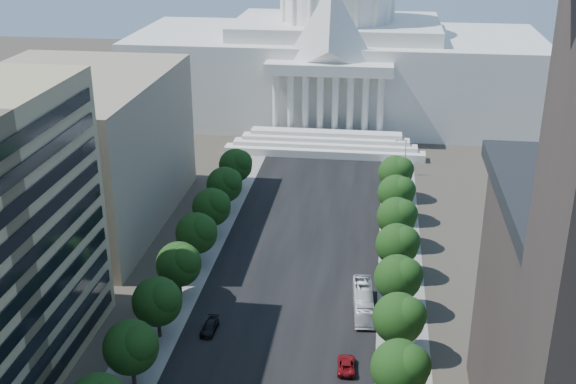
% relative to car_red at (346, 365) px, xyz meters
% --- Properties ---
extents(road_asphalt, '(30.00, 260.00, 0.01)m').
position_rel_car_red_xyz_m(road_asphalt, '(-10.87, 34.64, -0.75)').
color(road_asphalt, black).
rests_on(road_asphalt, ground).
extents(sidewalk_left, '(8.00, 260.00, 0.02)m').
position_rel_car_red_xyz_m(sidewalk_left, '(-29.87, 34.64, -0.75)').
color(sidewalk_left, gray).
rests_on(sidewalk_left, ground).
extents(sidewalk_right, '(8.00, 260.00, 0.02)m').
position_rel_car_red_xyz_m(sidewalk_right, '(8.13, 34.64, -0.75)').
color(sidewalk_right, gray).
rests_on(sidewalk_right, ground).
extents(capitol, '(120.00, 56.00, 73.00)m').
position_rel_car_red_xyz_m(capitol, '(-10.87, 129.53, 19.26)').
color(capitol, white).
rests_on(capitol, ground).
extents(office_block_left_far, '(38.00, 52.00, 30.00)m').
position_rel_car_red_xyz_m(office_block_left_far, '(-58.87, 44.64, 14.25)').
color(office_block_left_far, gray).
rests_on(office_block_left_far, ground).
extents(tree_l_d, '(7.79, 7.60, 9.97)m').
position_rel_car_red_xyz_m(tree_l_d, '(-28.54, -7.56, 5.70)').
color(tree_l_d, '#33261C').
rests_on(tree_l_d, ground).
extents(tree_l_e, '(7.79, 7.60, 9.97)m').
position_rel_car_red_xyz_m(tree_l_e, '(-28.54, 4.44, 5.70)').
color(tree_l_e, '#33261C').
rests_on(tree_l_e, ground).
extents(tree_l_f, '(7.79, 7.60, 9.97)m').
position_rel_car_red_xyz_m(tree_l_f, '(-28.54, 16.44, 5.70)').
color(tree_l_f, '#33261C').
rests_on(tree_l_f, ground).
extents(tree_l_g, '(7.79, 7.60, 9.97)m').
position_rel_car_red_xyz_m(tree_l_g, '(-28.54, 28.44, 5.70)').
color(tree_l_g, '#33261C').
rests_on(tree_l_g, ground).
extents(tree_l_h, '(7.79, 7.60, 9.97)m').
position_rel_car_red_xyz_m(tree_l_h, '(-28.54, 40.44, 5.70)').
color(tree_l_h, '#33261C').
rests_on(tree_l_h, ground).
extents(tree_l_i, '(7.79, 7.60, 9.97)m').
position_rel_car_red_xyz_m(tree_l_i, '(-28.54, 52.44, 5.70)').
color(tree_l_i, '#33261C').
rests_on(tree_l_i, ground).
extents(tree_l_j, '(7.79, 7.60, 9.97)m').
position_rel_car_red_xyz_m(tree_l_j, '(-28.54, 64.44, 5.70)').
color(tree_l_j, '#33261C').
rests_on(tree_l_j, ground).
extents(tree_r_d, '(7.79, 7.60, 9.97)m').
position_rel_car_red_xyz_m(tree_r_d, '(7.46, -7.56, 5.70)').
color(tree_r_d, '#33261C').
rests_on(tree_r_d, ground).
extents(tree_r_e, '(7.79, 7.60, 9.97)m').
position_rel_car_red_xyz_m(tree_r_e, '(7.46, 4.44, 5.70)').
color(tree_r_e, '#33261C').
rests_on(tree_r_e, ground).
extents(tree_r_f, '(7.79, 7.60, 9.97)m').
position_rel_car_red_xyz_m(tree_r_f, '(7.46, 16.44, 5.70)').
color(tree_r_f, '#33261C').
rests_on(tree_r_f, ground).
extents(tree_r_g, '(7.79, 7.60, 9.97)m').
position_rel_car_red_xyz_m(tree_r_g, '(7.46, 28.44, 5.70)').
color(tree_r_g, '#33261C').
rests_on(tree_r_g, ground).
extents(tree_r_h, '(7.79, 7.60, 9.97)m').
position_rel_car_red_xyz_m(tree_r_h, '(7.46, 40.44, 5.70)').
color(tree_r_h, '#33261C').
rests_on(tree_r_h, ground).
extents(tree_r_i, '(7.79, 7.60, 9.97)m').
position_rel_car_red_xyz_m(tree_r_i, '(7.46, 52.44, 5.70)').
color(tree_r_i, '#33261C').
rests_on(tree_r_i, ground).
extents(tree_r_j, '(7.79, 7.60, 9.97)m').
position_rel_car_red_xyz_m(tree_r_j, '(7.46, 64.44, 5.70)').
color(tree_r_j, '#33261C').
rests_on(tree_r_j, ground).
extents(streetlight_c, '(2.61, 0.44, 9.00)m').
position_rel_car_red_xyz_m(streetlight_c, '(9.03, 4.64, 5.07)').
color(streetlight_c, gray).
rests_on(streetlight_c, ground).
extents(streetlight_d, '(2.61, 0.44, 9.00)m').
position_rel_car_red_xyz_m(streetlight_d, '(9.03, 29.64, 5.07)').
color(streetlight_d, gray).
rests_on(streetlight_d, ground).
extents(streetlight_e, '(2.61, 0.44, 9.00)m').
position_rel_car_red_xyz_m(streetlight_e, '(9.03, 54.64, 5.07)').
color(streetlight_e, gray).
rests_on(streetlight_e, ground).
extents(streetlight_f, '(2.61, 0.44, 9.00)m').
position_rel_car_red_xyz_m(streetlight_f, '(9.03, 79.64, 5.07)').
color(streetlight_f, gray).
rests_on(streetlight_f, ground).
extents(car_red, '(2.78, 5.52, 1.50)m').
position_rel_car_red_xyz_m(car_red, '(0.00, 0.00, 0.00)').
color(car_red, maroon).
rests_on(car_red, ground).
extents(car_dark_b, '(2.36, 5.26, 1.50)m').
position_rel_car_red_xyz_m(car_dark_b, '(-21.58, 6.99, 0.00)').
color(car_dark_b, black).
rests_on(car_dark_b, ground).
extents(city_bus, '(3.97, 13.01, 3.57)m').
position_rel_car_red_xyz_m(city_bus, '(1.85, 16.11, 1.04)').
color(city_bus, silver).
rests_on(city_bus, ground).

